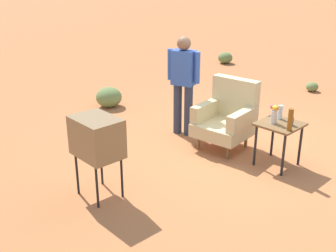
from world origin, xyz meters
TOP-DOWN VIEW (x-y plane):
  - ground_plane at (0.00, 0.00)m, footprint 60.00×60.00m
  - armchair at (-0.07, -0.02)m, footprint 0.85×0.85m
  - side_table at (0.86, -0.03)m, footprint 0.56×0.56m
  - tv_on_stand at (-0.24, -2.32)m, footprint 0.62×0.47m
  - person_standing at (-0.90, -0.13)m, footprint 0.55×0.31m
  - soda_can_blue at (1.00, 0.01)m, footprint 0.07×0.07m
  - bottle_short_clear at (0.76, 0.12)m, footprint 0.06×0.06m
  - bottle_tall_amber at (1.08, -0.17)m, footprint 0.07×0.07m
  - flower_vase at (0.79, -0.09)m, footprint 0.15×0.10m
  - shrub_near at (-2.90, -0.15)m, footprint 0.51×0.51m
  - shrub_mid at (-3.62, 4.52)m, footprint 0.41×0.41m
  - shrub_far at (-0.55, 3.72)m, footprint 0.27×0.27m

SIDE VIEW (x-z plane):
  - ground_plane at x=0.00m, z-range 0.00..0.00m
  - shrub_far at x=-0.55m, z-range 0.00..0.21m
  - shrub_mid at x=-3.62m, z-range 0.00..0.32m
  - shrub_near at x=-2.90m, z-range 0.00..0.40m
  - armchair at x=-0.07m, z-range -0.03..1.03m
  - side_table at x=0.86m, z-range 0.22..0.87m
  - soda_can_blue at x=1.00m, z-range 0.64..0.76m
  - bottle_short_clear at x=0.76m, z-range 0.64..0.84m
  - tv_on_stand at x=-0.24m, z-range 0.27..1.30m
  - flower_vase at x=0.79m, z-range 0.66..0.92m
  - bottle_tall_amber at x=1.08m, z-range 0.64..0.94m
  - person_standing at x=-0.90m, z-range 0.12..1.76m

